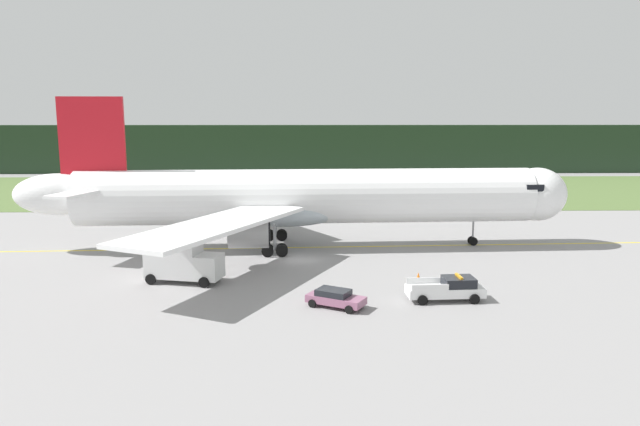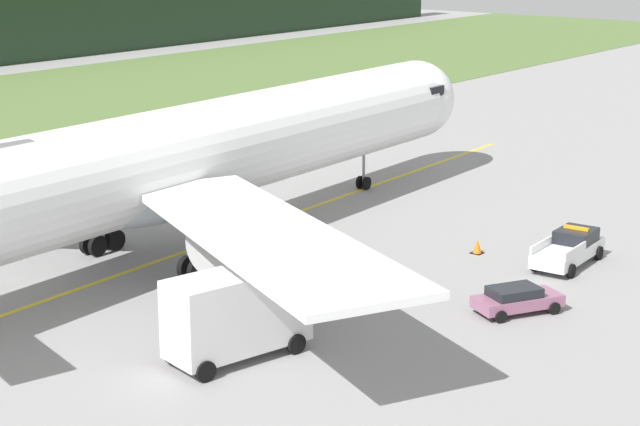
% 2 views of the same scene
% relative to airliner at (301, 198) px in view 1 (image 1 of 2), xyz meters
% --- Properties ---
extents(ground, '(320.00, 320.00, 0.00)m').
position_rel_airliner_xyz_m(ground, '(-0.32, -5.41, -5.29)').
color(ground, gray).
extents(grass_verge, '(320.00, 46.90, 0.04)m').
position_rel_airliner_xyz_m(grass_verge, '(-0.32, 46.64, -5.27)').
color(grass_verge, '#536C37').
rests_on(grass_verge, ground).
extents(distant_tree_line, '(288.00, 4.16, 11.23)m').
position_rel_airliner_xyz_m(distant_tree_line, '(-0.32, 79.71, 0.33)').
color(distant_tree_line, '#233723').
rests_on(distant_tree_line, ground).
extents(taxiway_centerline_main, '(74.90, 3.77, 0.01)m').
position_rel_airliner_xyz_m(taxiway_centerline_main, '(0.62, 0.03, -5.28)').
color(taxiway_centerline_main, yellow).
rests_on(taxiway_centerline_main, ground).
extents(airliner, '(57.50, 44.59, 15.61)m').
position_rel_airliner_xyz_m(airliner, '(0.00, 0.00, 0.00)').
color(airliner, white).
rests_on(airliner, ground).
extents(ops_pickup_truck, '(5.87, 2.55, 1.94)m').
position_rel_airliner_xyz_m(ops_pickup_truck, '(11.34, -18.09, -4.38)').
color(ops_pickup_truck, white).
rests_on(ops_pickup_truck, ground).
extents(catering_truck, '(6.63, 3.78, 3.98)m').
position_rel_airliner_xyz_m(catering_truck, '(-9.84, -12.80, -3.33)').
color(catering_truck, silver).
rests_on(catering_truck, ground).
extents(staff_car, '(4.55, 3.59, 1.30)m').
position_rel_airliner_xyz_m(staff_car, '(2.75, -19.50, -4.59)').
color(staff_car, '#8F5774').
rests_on(staff_car, ground).
extents(apron_cone, '(0.65, 0.65, 0.82)m').
position_rel_airliner_xyz_m(apron_cone, '(10.00, -13.15, -4.89)').
color(apron_cone, black).
rests_on(apron_cone, ground).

